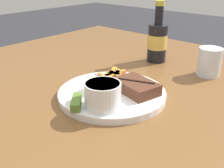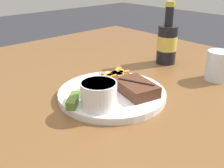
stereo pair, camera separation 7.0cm
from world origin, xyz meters
The scene contains 10 objects.
dining_table centered at (0.00, 0.00, 0.67)m, with size 1.39×1.34×0.74m.
dinner_plate centered at (0.00, 0.00, 0.75)m, with size 0.29×0.29×0.02m.
steak_portion centered at (0.05, 0.04, 0.77)m, with size 0.13×0.10×0.03m.
fries_pile centered at (-0.05, 0.05, 0.77)m, with size 0.10×0.11×0.02m.
coleslaw_cup centered at (0.04, -0.08, 0.79)m, with size 0.09×0.09×0.06m.
dipping_sauce_cup centered at (-0.03, -0.03, 0.77)m, with size 0.06×0.06×0.03m.
pickle_spear centered at (-0.01, -0.12, 0.77)m, with size 0.06×0.07×0.02m.
fork_utensil centered at (-0.07, 0.04, 0.76)m, with size 0.12×0.07×0.00m.
beer_bottle centered at (-0.07, 0.34, 0.82)m, with size 0.07×0.07×0.22m.
drinking_glass centered at (0.13, 0.33, 0.78)m, with size 0.07×0.07×0.09m.
Camera 2 is at (0.47, -0.43, 1.06)m, focal length 42.00 mm.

